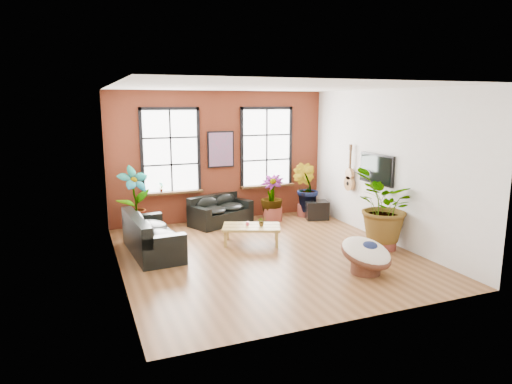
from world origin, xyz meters
The scene contains 19 objects.
room centered at (0.00, 0.15, 1.75)m, with size 6.04×6.54×3.54m.
sofa_back centered at (-0.18, 2.78, 0.34)m, with size 1.84×1.39×0.76m.
sofa_left centered at (-2.29, 1.00, 0.38)m, with size 1.05×2.20×0.84m.
coffee_table centered at (-0.02, 0.83, 0.37)m, with size 1.49×1.18×0.50m.
papasan_chair centered at (1.33, -1.70, 0.38)m, with size 1.29×1.29×0.73m.
poster centered at (0.00, 3.18, 1.95)m, with size 0.74×0.06×0.98m.
tv_wall_unit centered at (2.93, 0.60, 1.54)m, with size 0.13×1.86×1.20m.
media_box centered at (2.48, 2.28, 0.25)m, with size 0.72×0.65×0.51m.
pot_back_left centered at (-2.35, 2.70, 0.19)m, with size 0.58×0.58×0.38m.
pot_back_right centered at (2.36, 2.69, 0.17)m, with size 0.55×0.55×0.35m.
pot_right_wall centered at (2.57, -0.61, 0.20)m, with size 0.66×0.66×0.40m.
pot_mid centered at (1.26, 2.55, 0.19)m, with size 0.69×0.69×0.38m.
floor_plant_back_left centered at (-2.38, 2.66, 0.92)m, with size 0.81×0.55×1.54m, color #1C5F19.
floor_plant_back_right centered at (2.32, 2.67, 0.83)m, with size 0.74×0.60×1.35m, color #1C5F19.
floor_plant_right_wall centered at (2.54, -0.62, 0.97)m, with size 1.46×1.26×1.62m, color #1C5F19.
floor_plant_mid centered at (1.24, 2.57, 0.70)m, with size 0.62×0.62×1.11m, color #1C5F19.
table_plant centered at (0.19, 0.74, 0.53)m, with size 0.20×0.17×0.22m, color #1C5F19.
sill_plant_left centered at (-1.65, 3.13, 1.04)m, with size 0.14×0.10×0.27m, color #1C5F19.
sill_plant_right centered at (1.70, 3.13, 1.04)m, with size 0.15×0.15×0.27m, color #1C5F19.
Camera 1 is at (-3.64, -8.58, 3.19)m, focal length 32.00 mm.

